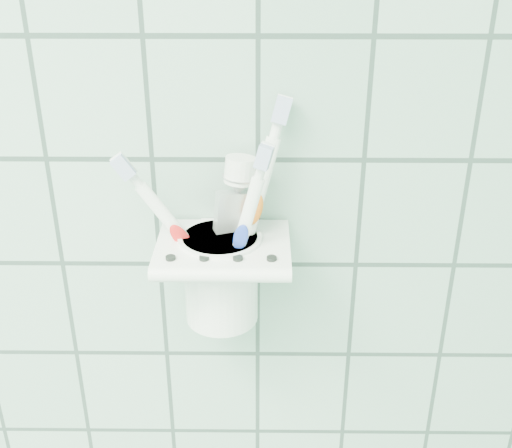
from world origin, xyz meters
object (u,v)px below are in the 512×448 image
holder_bracket (223,249)px  toothbrush_blue (222,215)px  cup (221,274)px  toothbrush_orange (216,233)px  toothbrush_pink (239,220)px  toothpaste_tube (226,225)px

holder_bracket → toothbrush_blue: toothbrush_blue is taller
cup → toothbrush_orange: 0.05m
holder_bracket → toothbrush_orange: toothbrush_orange is taller
cup → toothbrush_orange: size_ratio=0.49×
toothbrush_pink → toothbrush_blue: 0.02m
holder_bracket → cup: bearing=130.1°
toothpaste_tube → holder_bracket: bearing=-118.2°
cup → toothbrush_orange: bearing=-98.7°
toothbrush_blue → toothpaste_tube: (0.00, 0.02, -0.02)m
toothbrush_orange → toothbrush_blue: bearing=47.3°
toothbrush_pink → toothbrush_blue: bearing=-148.1°
toothbrush_blue → toothpaste_tube: size_ratio=1.38×
cup → toothbrush_orange: toothbrush_orange is taller
holder_bracket → toothbrush_pink: size_ratio=0.67×
toothbrush_pink → toothbrush_orange: toothbrush_pink is taller
holder_bracket → toothbrush_pink: 0.03m
cup → holder_bracket: bearing=-49.9°
toothbrush_orange → holder_bracket: bearing=79.4°
holder_bracket → cup: same height
toothbrush_orange → toothpaste_tube: 0.03m
toothbrush_orange → toothpaste_tube: (0.01, 0.03, -0.00)m
cup → toothpaste_tube: 0.05m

